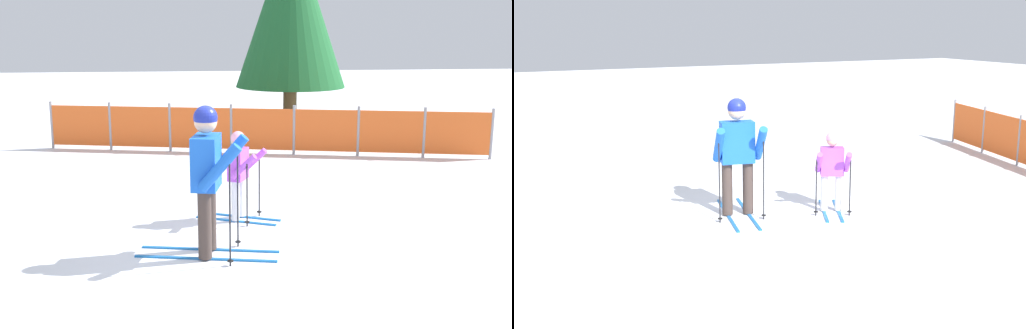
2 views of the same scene
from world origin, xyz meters
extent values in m
plane|color=white|center=(0.00, 0.00, 0.00)|extent=(60.00, 60.00, 0.00)
cube|color=#1966B2|center=(-0.26, 0.23, 0.01)|extent=(1.63, 0.40, 0.02)
cube|color=#1966B2|center=(-0.33, -0.07, 0.01)|extent=(1.63, 0.40, 0.02)
cylinder|color=#3F332D|center=(-0.26, 0.23, 0.41)|extent=(0.16, 0.16, 0.79)
cylinder|color=#3F332D|center=(-0.33, -0.07, 0.41)|extent=(0.16, 0.16, 0.79)
cube|color=blue|center=(-0.30, 0.08, 1.11)|extent=(0.38, 0.54, 0.61)
cylinder|color=blue|center=(-0.03, 0.34, 1.12)|extent=(0.51, 0.23, 0.56)
cylinder|color=blue|center=(-0.16, -0.26, 1.12)|extent=(0.51, 0.23, 0.56)
sphere|color=#D8AD8C|center=(-0.30, 0.08, 1.57)|extent=(0.26, 0.26, 0.26)
sphere|color=navy|center=(-0.30, 0.08, 1.62)|extent=(0.27, 0.27, 0.27)
cylinder|color=black|center=(0.08, 0.33, 0.61)|extent=(0.02, 0.02, 1.22)
cylinder|color=black|center=(0.08, 0.33, 0.06)|extent=(0.07, 0.07, 0.01)
cylinder|color=black|center=(-0.06, -0.30, 0.61)|extent=(0.02, 0.02, 1.22)
cylinder|color=black|center=(-0.06, -0.30, 0.06)|extent=(0.07, 0.07, 0.01)
cube|color=#1966B2|center=(0.22, 1.53, 0.01)|extent=(1.07, 0.54, 0.02)
cube|color=#1966B2|center=(0.13, 1.33, 0.01)|extent=(1.07, 0.54, 0.02)
cylinder|color=silver|center=(0.22, 1.53, 0.29)|extent=(0.11, 0.11, 0.55)
cylinder|color=silver|center=(0.13, 1.33, 0.29)|extent=(0.11, 0.11, 0.55)
cube|color=#B24CD8|center=(0.18, 1.43, 0.78)|extent=(0.32, 0.39, 0.43)
cylinder|color=#B24CD8|center=(0.41, 1.55, 0.80)|extent=(0.38, 0.24, 0.37)
cylinder|color=#B24CD8|center=(0.23, 1.17, 0.80)|extent=(0.38, 0.24, 0.37)
sphere|color=#D8AD8C|center=(0.18, 1.43, 1.11)|extent=(0.18, 0.18, 0.18)
sphere|color=pink|center=(0.18, 1.43, 1.14)|extent=(0.19, 0.19, 0.19)
cylinder|color=black|center=(0.48, 1.56, 0.43)|extent=(0.02, 0.02, 0.86)
cylinder|color=black|center=(0.48, 1.56, 0.06)|extent=(0.07, 0.07, 0.01)
cylinder|color=black|center=(0.27, 1.11, 0.43)|extent=(0.02, 0.02, 0.86)
cylinder|color=black|center=(0.27, 1.11, 0.06)|extent=(0.07, 0.07, 0.01)
cylinder|color=gray|center=(-3.38, 7.07, 0.51)|extent=(0.06, 0.06, 1.02)
cylinder|color=gray|center=(-2.11, 6.76, 0.51)|extent=(0.06, 0.06, 1.02)
cylinder|color=gray|center=(-0.84, 6.45, 0.51)|extent=(0.06, 0.06, 1.02)
cylinder|color=gray|center=(0.43, 6.14, 0.51)|extent=(0.06, 0.06, 1.02)
cylinder|color=gray|center=(1.71, 5.83, 0.51)|extent=(0.06, 0.06, 1.02)
cylinder|color=gray|center=(2.98, 5.52, 0.51)|extent=(0.06, 0.06, 1.02)
cylinder|color=gray|center=(4.25, 5.21, 0.51)|extent=(0.06, 0.06, 1.02)
cylinder|color=gray|center=(5.52, 4.90, 0.51)|extent=(0.06, 0.06, 1.02)
cube|color=orange|center=(-2.75, 6.92, 0.51)|extent=(1.28, 0.34, 0.86)
cube|color=orange|center=(-1.48, 6.60, 0.51)|extent=(1.28, 0.34, 0.86)
cube|color=orange|center=(-0.20, 6.29, 0.51)|extent=(1.28, 0.34, 0.86)
cube|color=orange|center=(1.07, 5.98, 0.51)|extent=(1.28, 0.34, 0.86)
cube|color=orange|center=(2.34, 5.67, 0.51)|extent=(1.28, 0.34, 0.86)
cube|color=orange|center=(3.61, 5.36, 0.51)|extent=(1.28, 0.34, 0.86)
cube|color=orange|center=(4.89, 5.05, 0.51)|extent=(1.28, 0.34, 0.86)
cylinder|color=#4C3823|center=(2.16, 9.09, 0.54)|extent=(0.35, 0.35, 1.09)
cone|color=#1C5C2C|center=(2.16, 9.09, 3.11)|extent=(2.76, 2.76, 4.05)
camera|label=1|loc=(-0.53, -7.04, 2.64)|focal=45.00mm
camera|label=2|loc=(8.18, -3.60, 2.87)|focal=45.00mm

